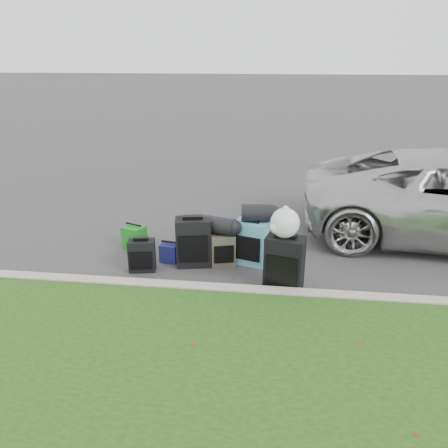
# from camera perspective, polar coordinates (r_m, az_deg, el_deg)

# --- Properties ---
(ground) EXTENTS (120.00, 120.00, 0.00)m
(ground) POSITION_cam_1_polar(r_m,az_deg,el_deg) (6.70, 0.65, -5.04)
(ground) COLOR #383535
(ground) RESTS_ON ground
(curb) EXTENTS (120.00, 0.18, 0.15)m
(curb) POSITION_cam_1_polar(r_m,az_deg,el_deg) (5.79, -0.45, -8.79)
(curb) COLOR #9E937F
(curb) RESTS_ON ground
(suitcase_small_black) EXTENTS (0.41, 0.27, 0.48)m
(suitcase_small_black) POSITION_cam_1_polar(r_m,az_deg,el_deg) (6.48, -10.67, -4.06)
(suitcase_small_black) COLOR black
(suitcase_small_black) RESTS_ON ground
(suitcase_large_black_left) EXTENTS (0.56, 0.40, 0.74)m
(suitcase_large_black_left) POSITION_cam_1_polar(r_m,az_deg,el_deg) (6.50, -4.02, -2.36)
(suitcase_large_black_left) COLOR black
(suitcase_large_black_left) RESTS_ON ground
(suitcase_olive) EXTENTS (0.40, 0.31, 0.49)m
(suitcase_olive) POSITION_cam_1_polar(r_m,az_deg,el_deg) (6.55, -0.15, -3.34)
(suitcase_olive) COLOR #3E3B2A
(suitcase_olive) RESTS_ON ground
(suitcase_teal) EXTENTS (0.54, 0.41, 0.68)m
(suitcase_teal) POSITION_cam_1_polar(r_m,az_deg,el_deg) (6.55, 3.55, -2.44)
(suitcase_teal) COLOR teal
(suitcase_teal) RESTS_ON ground
(suitcase_large_black_right) EXTENTS (0.56, 0.41, 0.76)m
(suitcase_large_black_right) POSITION_cam_1_polar(r_m,az_deg,el_deg) (5.89, 7.89, -5.13)
(suitcase_large_black_right) COLOR black
(suitcase_large_black_right) RESTS_ON ground
(tote_green) EXTENTS (0.40, 0.37, 0.38)m
(tote_green) POSITION_cam_1_polar(r_m,az_deg,el_deg) (7.25, -11.62, -1.72)
(tote_green) COLOR #1C7F1C
(tote_green) RESTS_ON ground
(tote_navy) EXTENTS (0.29, 0.24, 0.28)m
(tote_navy) POSITION_cam_1_polar(r_m,az_deg,el_deg) (6.73, -7.13, -3.73)
(tote_navy) COLOR navy
(tote_navy) RESTS_ON ground
(duffel_left) EXTENTS (0.53, 0.37, 0.26)m
(duffel_left) POSITION_cam_1_polar(r_m,az_deg,el_deg) (6.43, -0.70, -0.18)
(duffel_left) COLOR black
(duffel_left) RESTS_ON suitcase_olive
(duffel_right) EXTENTS (0.48, 0.30, 0.26)m
(duffel_right) POSITION_cam_1_polar(r_m,az_deg,el_deg) (6.40, 4.37, 1.46)
(duffel_right) COLOR black
(duffel_right) RESTS_ON suitcase_teal
(trash_bag) EXTENTS (0.38, 0.38, 0.38)m
(trash_bag) POSITION_cam_1_polar(r_m,az_deg,el_deg) (5.68, 7.96, 0.12)
(trash_bag) COLOR white
(trash_bag) RESTS_ON suitcase_large_black_right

